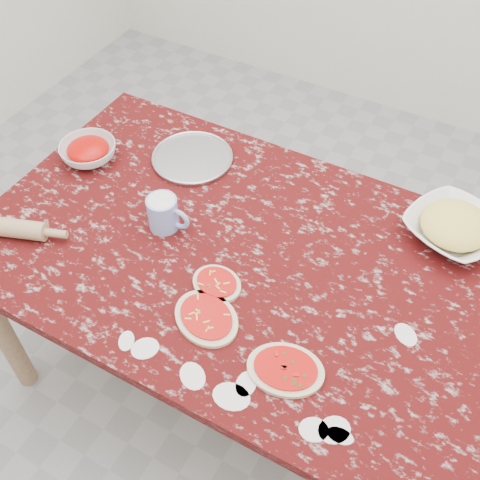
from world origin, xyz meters
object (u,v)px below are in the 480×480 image
sauce_bowl (89,152)px  cheese_bowl (453,229)px  flour_mug (164,213)px  worktable (240,268)px  pizza_tray (192,158)px

sauce_bowl → cheese_bowl: 1.22m
sauce_bowl → flour_mug: size_ratio=1.37×
worktable → sauce_bowl: (-0.66, 0.12, 0.11)m
pizza_tray → cheese_bowl: cheese_bowl is taller
flour_mug → cheese_bowl: bearing=25.9°
worktable → cheese_bowl: (0.54, 0.36, 0.12)m
worktable → sauce_bowl: 0.68m
pizza_tray → cheese_bowl: bearing=4.9°
sauce_bowl → flour_mug: bearing=-18.9°
worktable → pizza_tray: size_ratio=5.82×
worktable → flour_mug: flour_mug is taller
pizza_tray → flour_mug: 0.33m
worktable → cheese_bowl: 0.66m
cheese_bowl → sauce_bowl: bearing=-168.5°
pizza_tray → sauce_bowl: 0.36m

